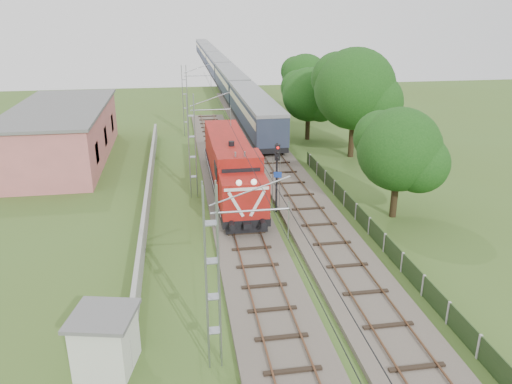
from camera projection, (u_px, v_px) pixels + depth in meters
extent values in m
plane|color=#425A22|center=(256.00, 266.00, 28.77)|extent=(140.00, 140.00, 0.00)
cube|color=#6B6054|center=(240.00, 216.00, 35.20)|extent=(4.20, 70.00, 0.30)
cube|color=black|center=(240.00, 214.00, 35.13)|extent=(2.40, 70.00, 0.10)
cube|color=brown|center=(228.00, 213.00, 34.98)|extent=(0.08, 70.00, 0.05)
cube|color=brown|center=(252.00, 212.00, 35.23)|extent=(0.08, 70.00, 0.05)
cube|color=#6B6054|center=(274.00, 161.00, 47.98)|extent=(4.20, 80.00, 0.30)
cube|color=black|center=(274.00, 159.00, 47.91)|extent=(2.40, 80.00, 0.10)
cube|color=brown|center=(266.00, 158.00, 47.75)|extent=(0.08, 80.00, 0.05)
cube|color=brown|center=(283.00, 157.00, 48.01)|extent=(0.08, 80.00, 0.05)
cylinder|color=gray|center=(250.00, 211.00, 18.78)|extent=(3.00, 0.08, 0.08)
cylinder|color=gray|center=(211.00, 110.00, 37.29)|extent=(3.00, 0.08, 0.08)
cylinder|color=gray|center=(197.00, 76.00, 55.80)|extent=(3.00, 0.08, 0.08)
cylinder|color=black|center=(231.00, 126.00, 37.97)|extent=(0.03, 70.00, 0.03)
cylinder|color=black|center=(231.00, 109.00, 37.51)|extent=(0.03, 70.00, 0.03)
cube|color=#9E9E99|center=(149.00, 189.00, 38.65)|extent=(0.25, 40.00, 1.50)
cube|color=#CA6D6D|center=(62.00, 135.00, 47.89)|extent=(8.00, 20.00, 5.00)
cube|color=#606060|center=(59.00, 108.00, 46.99)|extent=(8.40, 20.40, 0.25)
cube|color=black|center=(97.00, 153.00, 43.03)|extent=(0.10, 1.60, 1.80)
cube|color=black|center=(105.00, 136.00, 48.58)|extent=(0.10, 1.60, 1.80)
cube|color=black|center=(112.00, 123.00, 54.14)|extent=(0.10, 1.60, 1.80)
cube|color=black|center=(369.00, 226.00, 32.53)|extent=(0.05, 32.00, 1.15)
cube|color=#9E9E99|center=(310.00, 161.00, 46.41)|extent=(0.12, 0.12, 1.20)
cube|color=black|center=(231.00, 180.00, 39.95)|extent=(3.13, 17.73, 0.52)
cube|color=black|center=(241.00, 210.00, 34.75)|extent=(2.29, 3.75, 0.52)
cube|color=black|center=(224.00, 163.00, 45.37)|extent=(2.29, 3.75, 0.52)
cube|color=black|center=(247.00, 230.00, 31.99)|extent=(2.71, 0.26, 0.36)
cube|color=#A11612|center=(244.00, 196.00, 32.44)|extent=(3.02, 2.61, 2.40)
sphere|color=white|center=(239.00, 183.00, 30.74)|extent=(0.38, 0.38, 0.38)
sphere|color=white|center=(254.00, 182.00, 30.88)|extent=(0.38, 0.38, 0.38)
cube|color=silver|center=(236.00, 205.00, 31.13)|extent=(1.05, 0.06, 1.75)
cube|color=silver|center=(257.00, 203.00, 31.34)|extent=(1.05, 0.06, 1.75)
cube|color=silver|center=(247.00, 189.00, 30.89)|extent=(2.82, 0.06, 0.19)
cube|color=#A11612|center=(239.00, 177.00, 34.64)|extent=(3.13, 2.50, 3.34)
cube|color=black|center=(241.00, 175.00, 33.28)|extent=(2.61, 0.06, 0.94)
cube|color=#A11612|center=(227.00, 152.00, 41.75)|extent=(2.92, 12.62, 2.71)
cylinder|color=black|center=(231.00, 144.00, 38.28)|extent=(0.46, 0.46, 0.42)
cylinder|color=gray|center=(235.00, 155.00, 33.19)|extent=(0.13, 0.13, 0.36)
cylinder|color=gray|center=(245.00, 154.00, 33.28)|extent=(0.13, 0.13, 0.36)
cube|color=black|center=(254.00, 124.00, 59.19)|extent=(3.11, 23.61, 0.54)
cube|color=#293045|center=(254.00, 110.00, 58.59)|extent=(3.22, 23.61, 2.90)
cube|color=beige|center=(254.00, 106.00, 58.40)|extent=(3.26, 22.67, 0.80)
cube|color=gray|center=(254.00, 96.00, 58.03)|extent=(3.27, 23.61, 0.38)
cube|color=black|center=(231.00, 92.00, 82.04)|extent=(3.11, 23.61, 0.54)
cube|color=#293045|center=(231.00, 81.00, 81.44)|extent=(3.22, 23.61, 2.90)
cube|color=beige|center=(231.00, 78.00, 81.25)|extent=(3.26, 22.67, 0.80)
cube|color=gray|center=(231.00, 71.00, 80.88)|extent=(3.27, 23.61, 0.38)
cube|color=black|center=(218.00, 73.00, 104.89)|extent=(3.11, 23.61, 0.54)
cube|color=#293045|center=(218.00, 65.00, 104.29)|extent=(3.22, 23.61, 2.90)
cube|color=beige|center=(218.00, 62.00, 104.10)|extent=(3.26, 22.67, 0.80)
cube|color=gray|center=(217.00, 57.00, 103.73)|extent=(3.27, 23.61, 0.38)
cube|color=black|center=(209.00, 62.00, 127.73)|extent=(3.11, 23.61, 0.54)
cube|color=#293045|center=(209.00, 55.00, 127.14)|extent=(3.22, 23.61, 2.90)
cube|color=beige|center=(209.00, 52.00, 126.95)|extent=(3.26, 22.67, 0.80)
cube|color=gray|center=(209.00, 48.00, 126.58)|extent=(3.27, 23.61, 0.38)
cube|color=black|center=(204.00, 53.00, 150.58)|extent=(3.11, 23.61, 0.54)
cube|color=#293045|center=(203.00, 47.00, 149.98)|extent=(3.22, 23.61, 2.90)
cube|color=beige|center=(203.00, 46.00, 149.80)|extent=(3.26, 22.67, 0.80)
cube|color=gray|center=(203.00, 42.00, 149.42)|extent=(3.27, 23.61, 0.38)
cylinder|color=black|center=(277.00, 178.00, 35.43)|extent=(0.14, 0.14, 5.17)
cube|color=black|center=(277.00, 152.00, 34.60)|extent=(0.42, 0.33, 1.14)
sphere|color=red|center=(278.00, 148.00, 34.36)|extent=(0.19, 0.19, 0.19)
sphere|color=black|center=(278.00, 153.00, 34.48)|extent=(0.19, 0.19, 0.19)
sphere|color=black|center=(278.00, 158.00, 34.61)|extent=(0.19, 0.19, 0.19)
cube|color=#1B3FA3|center=(278.00, 175.00, 35.21)|extent=(0.55, 0.23, 0.41)
cube|color=silver|center=(106.00, 343.00, 20.27)|extent=(2.59, 2.59, 2.38)
cube|color=#606060|center=(102.00, 316.00, 19.82)|extent=(2.97, 2.97, 0.16)
cylinder|color=#322414|center=(395.00, 193.00, 34.96)|extent=(0.49, 0.49, 3.50)
sphere|color=#133B10|center=(399.00, 149.00, 33.85)|extent=(5.73, 5.73, 5.73)
sphere|color=#133B10|center=(420.00, 164.00, 33.50)|extent=(4.01, 4.01, 4.01)
sphere|color=#133B10|center=(380.00, 137.00, 34.41)|extent=(3.73, 3.73, 3.73)
cylinder|color=#322414|center=(352.00, 133.00, 48.98)|extent=(0.56, 0.56, 4.75)
sphere|color=#133B10|center=(355.00, 89.00, 47.48)|extent=(7.78, 7.78, 7.78)
sphere|color=#133B10|center=(374.00, 102.00, 47.00)|extent=(5.45, 5.45, 5.45)
sphere|color=#133B10|center=(337.00, 78.00, 48.23)|extent=(5.06, 5.06, 5.06)
cylinder|color=#322414|center=(308.00, 124.00, 55.71)|extent=(0.51, 0.51, 3.57)
sphere|color=#133B10|center=(309.00, 95.00, 54.58)|extent=(5.84, 5.84, 5.84)
sphere|color=#133B10|center=(321.00, 103.00, 54.22)|extent=(4.08, 4.08, 4.08)
sphere|color=#133B10|center=(298.00, 87.00, 55.15)|extent=(3.79, 3.79, 3.79)
cylinder|color=#322414|center=(304.00, 103.00, 67.32)|extent=(0.49, 0.49, 3.74)
sphere|color=#133B10|center=(305.00, 77.00, 66.13)|extent=(6.13, 6.13, 6.13)
sphere|color=#133B10|center=(316.00, 85.00, 65.76)|extent=(4.29, 4.29, 4.29)
sphere|color=#133B10|center=(296.00, 71.00, 66.73)|extent=(3.98, 3.98, 3.98)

